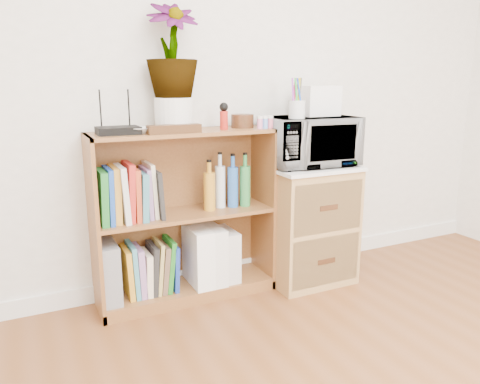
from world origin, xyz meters
TOP-DOWN VIEW (x-y plane):
  - skirting_board at (0.00, 2.24)m, footprint 4.00×0.02m
  - bookshelf at (-0.35, 2.10)m, footprint 1.00×0.30m
  - wicker_unit at (0.40, 2.02)m, footprint 0.50×0.45m
  - microwave at (0.40, 2.02)m, footprint 0.54×0.38m
  - pen_cup at (0.25, 1.93)m, footprint 0.09×0.09m
  - small_appliance at (0.47, 2.06)m, footprint 0.22×0.18m
  - router at (-0.69, 2.08)m, footprint 0.21×0.14m
  - white_bowl at (-0.60, 2.07)m, footprint 0.13×0.13m
  - plant_pot at (-0.39, 2.12)m, footprint 0.20×0.20m
  - potted_plant at (-0.39, 2.12)m, footprint 0.27×0.27m
  - trinket_box at (-0.43, 2.00)m, footprint 0.27×0.07m
  - kokeshi_doll at (-0.13, 2.06)m, footprint 0.04×0.04m
  - wooden_bowl at (0.01, 2.11)m, footprint 0.13×0.13m
  - paint_jars at (0.10, 2.01)m, footprint 0.11×0.04m
  - file_box at (-0.79, 2.10)m, footprint 0.10×0.26m
  - magazine_holder_left at (-0.28, 2.09)m, footprint 0.11×0.27m
  - magazine_holder_mid at (-0.20, 2.09)m, footprint 0.10×0.26m
  - magazine_holder_right at (-0.11, 2.09)m, footprint 0.09×0.24m
  - cookbooks at (-0.66, 2.10)m, footprint 0.32×0.20m
  - liquor_bottles at (-0.10, 2.10)m, footprint 0.28×0.07m
  - lower_books at (-0.56, 2.10)m, footprint 0.29×0.19m

SIDE VIEW (x-z plane):
  - skirting_board at x=0.00m, z-range 0.00..0.10m
  - lower_books at x=-0.56m, z-range 0.06..0.35m
  - magazine_holder_right at x=-0.11m, z-range 0.07..0.37m
  - file_box at x=-0.79m, z-range 0.07..0.39m
  - magazine_holder_mid at x=-0.20m, z-range 0.07..0.40m
  - magazine_holder_left at x=-0.28m, z-range 0.07..0.40m
  - wicker_unit at x=0.40m, z-range 0.00..0.70m
  - bookshelf at x=-0.35m, z-range 0.00..0.95m
  - cookbooks at x=-0.66m, z-range 0.49..0.79m
  - liquor_bottles at x=-0.10m, z-range 0.49..0.80m
  - microwave at x=0.40m, z-range 0.72..1.01m
  - white_bowl at x=-0.60m, z-range 0.95..0.98m
  - router at x=-0.69m, z-range 0.95..0.99m
  - trinket_box at x=-0.43m, z-range 0.95..0.99m
  - paint_jars at x=0.10m, z-range 0.95..1.01m
  - wooden_bowl at x=0.01m, z-range 0.95..1.02m
  - kokeshi_doll at x=-0.13m, z-range 0.95..1.05m
  - plant_pot at x=-0.39m, z-range 0.95..1.12m
  - pen_cup at x=0.25m, z-range 1.01..1.10m
  - small_appliance at x=0.47m, z-range 1.01..1.18m
  - potted_plant at x=-0.39m, z-range 1.12..1.60m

